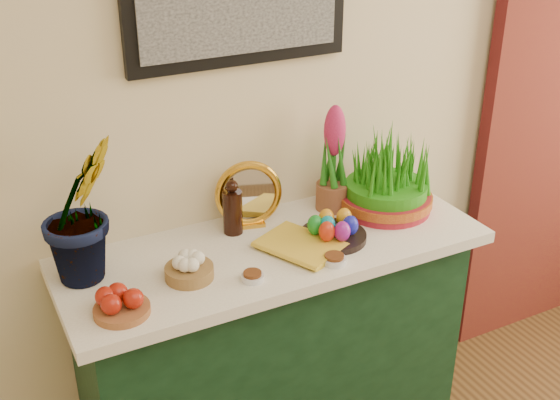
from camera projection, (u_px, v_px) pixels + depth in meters
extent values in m
cube|color=beige|center=(306.00, 77.00, 2.38)|extent=(4.00, 0.04, 2.70)
cube|color=#14391F|center=(274.00, 357.00, 2.49)|extent=(1.30, 0.45, 0.85)
cube|color=white|center=(273.00, 249.00, 2.30)|extent=(1.40, 0.55, 0.04)
imported|color=#23761A|center=(78.00, 188.00, 1.99)|extent=(0.36, 0.34, 0.58)
cylinder|color=brown|center=(122.00, 310.00, 1.93)|extent=(0.18, 0.18, 0.02)
cylinder|color=olive|center=(189.00, 272.00, 2.09)|extent=(0.19, 0.19, 0.04)
cylinder|color=black|center=(233.00, 212.00, 2.32)|extent=(0.07, 0.07, 0.15)
sphere|color=black|center=(232.00, 186.00, 2.28)|extent=(0.04, 0.04, 0.04)
cube|color=gold|center=(251.00, 224.00, 2.39)|extent=(0.10, 0.07, 0.01)
torus|color=gold|center=(249.00, 194.00, 2.36)|extent=(0.24, 0.10, 0.23)
cylinder|color=silver|center=(249.00, 194.00, 2.35)|extent=(0.18, 0.06, 0.18)
imported|color=gold|center=(282.00, 257.00, 2.18)|extent=(0.26, 0.30, 0.03)
cylinder|color=silver|center=(253.00, 277.00, 2.09)|extent=(0.07, 0.07, 0.02)
cylinder|color=#592D14|center=(252.00, 274.00, 2.08)|extent=(0.05, 0.05, 0.01)
cylinder|color=silver|center=(334.00, 260.00, 2.17)|extent=(0.08, 0.08, 0.02)
cylinder|color=#592D14|center=(334.00, 256.00, 2.17)|extent=(0.06, 0.06, 0.01)
cylinder|color=black|center=(333.00, 236.00, 2.31)|extent=(0.26, 0.26, 0.02)
ellipsoid|color=red|center=(327.00, 231.00, 2.24)|extent=(0.05, 0.05, 0.07)
ellipsoid|color=#191DB4|center=(350.00, 225.00, 2.28)|extent=(0.05, 0.05, 0.07)
ellipsoid|color=orange|center=(326.00, 218.00, 2.32)|extent=(0.05, 0.05, 0.07)
ellipsoid|color=#198A27|center=(315.00, 225.00, 2.28)|extent=(0.05, 0.05, 0.07)
ellipsoid|color=orange|center=(344.00, 218.00, 2.33)|extent=(0.05, 0.05, 0.07)
ellipsoid|color=#8E198D|center=(342.00, 231.00, 2.24)|extent=(0.05, 0.05, 0.07)
ellipsoid|color=#0D8AA2|center=(327.00, 226.00, 2.28)|extent=(0.05, 0.05, 0.07)
cylinder|color=brown|center=(332.00, 196.00, 2.50)|extent=(0.12, 0.12, 0.10)
ellipsoid|color=#D12969|center=(335.00, 131.00, 2.39)|extent=(0.08, 0.08, 0.18)
cylinder|color=maroon|center=(385.00, 201.00, 2.50)|extent=(0.32, 0.32, 0.06)
cylinder|color=maroon|center=(385.00, 198.00, 2.49)|extent=(0.33, 0.33, 0.03)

